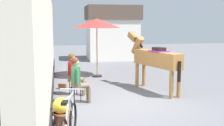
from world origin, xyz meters
The scene contains 10 objects.
ground_plane centered at (0.00, 3.00, 0.00)m, with size 40.00×40.00×0.00m, color slate.
pub_facade_wall centered at (-2.55, 1.50, 1.54)m, with size 0.34×14.00×3.40m.
distant_cottage centered at (1.40, 10.33, 1.80)m, with size 3.40×2.60×3.50m.
seated_visitor_near centered at (-1.61, 0.25, 0.78)m, with size 0.61×0.49×1.39m.
seated_visitor_far centered at (-1.66, 1.26, 0.78)m, with size 0.61×0.48×1.39m.
saddled_horse_center centered at (1.13, 1.29, 1.16)m, with size 1.17×2.90×2.06m.
flower_planter_near centered at (-2.14, -1.45, 0.33)m, with size 0.43×0.43×0.64m.
leaning_bicycle centered at (-2.02, -2.65, 0.40)m, with size 0.58×1.73×1.02m.
cafe_parasol centered at (-0.46, 4.35, 2.36)m, with size 2.10×2.10×2.58m.
satchel_bag centered at (-2.04, 2.20, 0.10)m, with size 0.28×0.12×0.20m, color brown.
Camera 1 is at (-2.20, -8.01, 2.37)m, focal length 45.30 mm.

